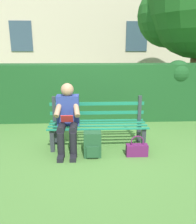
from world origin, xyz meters
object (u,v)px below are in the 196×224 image
(handbag, at_px, (137,149))
(person_seated, at_px, (68,116))
(park_bench, at_px, (98,123))
(backpack, at_px, (92,145))

(handbag, bearing_deg, person_seated, -14.79)
(park_bench, xyz_separation_m, person_seated, (0.52, 0.17, 0.19))
(park_bench, height_order, person_seated, person_seated)
(park_bench, relative_size, handbag, 4.86)
(person_seated, bearing_deg, backpack, 145.19)
(park_bench, bearing_deg, backpack, 77.12)
(park_bench, bearing_deg, handbag, 143.21)
(backpack, bearing_deg, person_seated, -34.81)
(park_bench, xyz_separation_m, handbag, (-0.63, 0.47, -0.31))
(handbag, bearing_deg, park_bench, -36.79)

